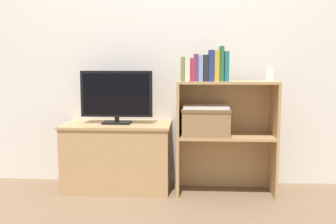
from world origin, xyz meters
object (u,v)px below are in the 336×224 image
object	(u,v)px
book_skyblue	(201,68)
book_mustard	(216,66)
book_ivory	(187,69)
laptop	(206,107)
book_forest	(221,64)
tv	(117,96)
book_charcoal	(206,68)
book_olive	(183,69)
baby_monitor	(269,74)
book_crimson	(192,70)
tv_stand	(118,156)
book_teal	(226,66)
storage_basket_left	(206,120)
book_navy	(211,66)
book_plum	(196,68)

from	to	relation	value
book_skyblue	book_mustard	distance (m)	0.12
book_ivory	laptop	world-z (taller)	book_ivory
book_forest	book_mustard	bearing A→B (deg)	180.00
tv	book_charcoal	bearing A→B (deg)	-8.50
book_olive	laptop	distance (m)	0.34
book_skyblue	baby_monitor	bearing A→B (deg)	6.32
book_mustard	baby_monitor	size ratio (longest dim) A/B	1.72
book_crimson	baby_monitor	bearing A→B (deg)	5.60
tv	laptop	distance (m)	0.70
tv_stand	book_olive	xyz separation A→B (m)	(0.52, -0.11, 0.70)
book_teal	storage_basket_left	distance (m)	0.44
tv_stand	book_crimson	size ratio (longest dim) A/B	4.99
book_ivory	book_teal	distance (m)	0.29
book_mustard	baby_monitor	distance (m)	0.41
book_skyblue	book_navy	bearing A→B (deg)	0.00
tv	book_navy	world-z (taller)	book_navy
tv_stand	book_plum	xyz separation A→B (m)	(0.62, -0.11, 0.71)
tv_stand	storage_basket_left	size ratio (longest dim) A/B	2.33
book_mustard	book_teal	bearing A→B (deg)	0.00
book_navy	storage_basket_left	distance (m)	0.42
tv	book_olive	bearing A→B (deg)	-11.21
book_forest	storage_basket_left	distance (m)	0.45
book_olive	storage_basket_left	xyz separation A→B (m)	(0.17, 0.04, -0.39)
tv_stand	book_ivory	distance (m)	0.90
book_skyblue	book_forest	xyz separation A→B (m)	(0.15, 0.00, 0.03)
book_charcoal	baby_monitor	distance (m)	0.48
tv	laptop	bearing A→B (deg)	-5.03
book_navy	book_teal	world-z (taller)	book_navy
book_ivory	book_forest	bearing A→B (deg)	0.00
tv_stand	book_skyblue	world-z (taller)	book_skyblue
book_skyblue	book_mustard	bearing A→B (deg)	0.00
book_charcoal	laptop	size ratio (longest dim) A/B	0.57
book_skyblue	book_navy	xyz separation A→B (m)	(0.08, 0.00, 0.02)
book_skyblue	book_teal	xyz separation A→B (m)	(0.19, 0.00, 0.01)
book_navy	storage_basket_left	xyz separation A→B (m)	(-0.03, 0.04, -0.42)
laptop	book_forest	bearing A→B (deg)	-20.98
book_ivory	book_navy	xyz separation A→B (m)	(0.18, 0.00, 0.02)
book_crimson	book_charcoal	xyz separation A→B (m)	(0.10, 0.00, 0.01)
book_crimson	book_forest	size ratio (longest dim) A/B	0.66
book_crimson	book_mustard	bearing A→B (deg)	0.00
baby_monitor	book_mustard	bearing A→B (deg)	-171.86
book_plum	book_navy	world-z (taller)	book_navy
book_plum	book_crimson	bearing A→B (deg)	180.00
book_forest	book_teal	xyz separation A→B (m)	(0.04, 0.00, -0.02)
book_forest	book_skyblue	bearing A→B (deg)	-180.00
laptop	tv	bearing A→B (deg)	174.97
tv_stand	book_plum	size ratio (longest dim) A/B	4.25
book_crimson	book_forest	distance (m)	0.22
tv_stand	storage_basket_left	world-z (taller)	storage_basket_left
book_olive	book_forest	distance (m)	0.29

